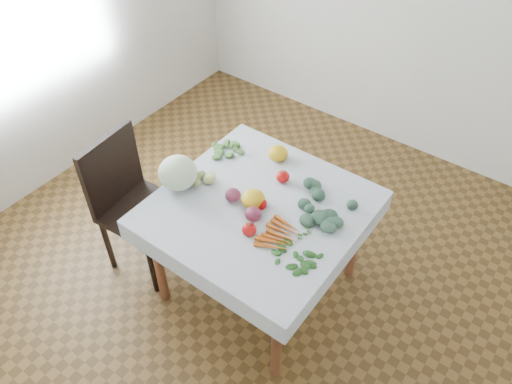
# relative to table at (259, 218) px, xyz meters

# --- Properties ---
(ground) EXTENTS (4.00, 4.00, 0.00)m
(ground) POSITION_rel_table_xyz_m (0.00, 0.00, -0.65)
(ground) COLOR brown
(left_wall) EXTENTS (0.04, 4.00, 2.70)m
(left_wall) POSITION_rel_table_xyz_m (-2.00, 0.00, 0.70)
(left_wall) COLOR white
(left_wall) RESTS_ON ground
(table) EXTENTS (1.00, 1.00, 0.75)m
(table) POSITION_rel_table_xyz_m (0.00, 0.00, 0.00)
(table) COLOR brown
(table) RESTS_ON ground
(tablecloth) EXTENTS (1.12, 1.12, 0.01)m
(tablecloth) POSITION_rel_table_xyz_m (0.00, 0.00, 0.10)
(tablecloth) COLOR white
(tablecloth) RESTS_ON table
(chair) EXTENTS (0.48, 0.48, 0.98)m
(chair) POSITION_rel_table_xyz_m (-0.82, -0.27, -0.09)
(chair) COLOR black
(chair) RESTS_ON ground
(cabbage) EXTENTS (0.30, 0.30, 0.20)m
(cabbage) POSITION_rel_table_xyz_m (-0.48, -0.14, 0.20)
(cabbage) COLOR silver
(cabbage) RESTS_ON tablecloth
(tomato_a) EXTENTS (0.11, 0.11, 0.07)m
(tomato_a) POSITION_rel_table_xyz_m (-0.01, 0.25, 0.14)
(tomato_a) COLOR red
(tomato_a) RESTS_ON tablecloth
(tomato_b) EXTENTS (0.09, 0.09, 0.07)m
(tomato_b) POSITION_rel_table_xyz_m (0.01, -0.01, 0.14)
(tomato_b) COLOR red
(tomato_b) RESTS_ON tablecloth
(tomato_c) EXTENTS (0.08, 0.08, 0.07)m
(tomato_c) POSITION_rel_table_xyz_m (-0.01, -0.01, 0.13)
(tomato_c) COLOR red
(tomato_c) RESTS_ON tablecloth
(tomato_d) EXTENTS (0.09, 0.09, 0.07)m
(tomato_d) POSITION_rel_table_xyz_m (0.08, -0.20, 0.14)
(tomato_d) COLOR red
(tomato_d) RESTS_ON tablecloth
(heirloom_back) EXTENTS (0.14, 0.14, 0.09)m
(heirloom_back) POSITION_rel_table_xyz_m (-0.15, 0.40, 0.15)
(heirloom_back) COLOR gold
(heirloom_back) RESTS_ON tablecloth
(heirloom_front) EXTENTS (0.15, 0.15, 0.10)m
(heirloom_front) POSITION_rel_table_xyz_m (-0.03, -0.01, 0.15)
(heirloom_front) COLOR gold
(heirloom_front) RESTS_ON tablecloth
(onion_a) EXTENTS (0.12, 0.12, 0.08)m
(onion_a) POSITION_rel_table_xyz_m (-0.15, -0.05, 0.14)
(onion_a) COLOR maroon
(onion_a) RESTS_ON tablecloth
(onion_b) EXTENTS (0.11, 0.11, 0.08)m
(onion_b) POSITION_rel_table_xyz_m (0.03, -0.10, 0.14)
(onion_b) COLOR maroon
(onion_b) RESTS_ON tablecloth
(tomatillo_cluster) EXTENTS (0.16, 0.11, 0.05)m
(tomatillo_cluster) POSITION_rel_table_xyz_m (-0.38, -0.04, 0.13)
(tomatillo_cluster) COLOR tan
(tomatillo_cluster) RESTS_ON tablecloth
(carrot_bunch) EXTENTS (0.19, 0.26, 0.03)m
(carrot_bunch) POSITION_rel_table_xyz_m (0.23, -0.12, 0.12)
(carrot_bunch) COLOR #D14717
(carrot_bunch) RESTS_ON tablecloth
(kale_bunch) EXTENTS (0.32, 0.32, 0.05)m
(kale_bunch) POSITION_rel_table_xyz_m (0.30, 0.18, 0.13)
(kale_bunch) COLOR #335443
(kale_bunch) RESTS_ON tablecloth
(basil_bunch) EXTENTS (0.25, 0.18, 0.01)m
(basil_bunch) POSITION_rel_table_xyz_m (0.37, -0.19, 0.11)
(basil_bunch) COLOR #1C541A
(basil_bunch) RESTS_ON tablecloth
(dill_bunch) EXTENTS (0.21, 0.21, 0.02)m
(dill_bunch) POSITION_rel_table_xyz_m (-0.46, 0.26, 0.11)
(dill_bunch) COLOR #52833C
(dill_bunch) RESTS_ON tablecloth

